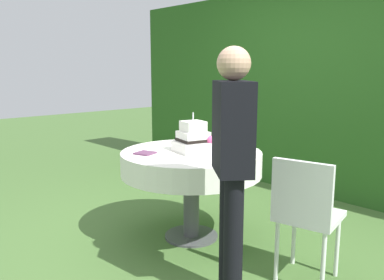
% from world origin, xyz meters
% --- Properties ---
extents(ground_plane, '(20.00, 20.00, 0.00)m').
position_xyz_m(ground_plane, '(0.00, 0.00, 0.00)').
color(ground_plane, '#476B33').
extents(foliage_hedge, '(5.95, 0.63, 2.42)m').
position_xyz_m(foliage_hedge, '(0.00, 2.18, 1.21)').
color(foliage_hedge, '#28561E').
rests_on(foliage_hedge, ground_plane).
extents(cake_table, '(1.20, 1.20, 0.78)m').
position_xyz_m(cake_table, '(0.00, 0.00, 0.67)').
color(cake_table, '#4C4C51').
rests_on(cake_table, ground_plane).
extents(wedding_cake, '(0.35, 0.34, 0.34)m').
position_xyz_m(wedding_cake, '(0.03, -0.00, 0.88)').
color(wedding_cake, white).
rests_on(wedding_cake, cake_table).
extents(serving_plate_near, '(0.11, 0.11, 0.01)m').
position_xyz_m(serving_plate_near, '(-0.36, 0.01, 0.78)').
color(serving_plate_near, white).
rests_on(serving_plate_near, cake_table).
extents(serving_plate_far, '(0.11, 0.11, 0.01)m').
position_xyz_m(serving_plate_far, '(0.31, 0.07, 0.78)').
color(serving_plate_far, white).
rests_on(serving_plate_far, cake_table).
extents(serving_plate_left, '(0.15, 0.15, 0.01)m').
position_xyz_m(serving_plate_left, '(-0.27, 0.30, 0.78)').
color(serving_plate_left, white).
rests_on(serving_plate_left, cake_table).
extents(serving_plate_right, '(0.14, 0.14, 0.01)m').
position_xyz_m(serving_plate_right, '(-0.37, -0.23, 0.78)').
color(serving_plate_right, white).
rests_on(serving_plate_right, cake_table).
extents(napkin_stack, '(0.18, 0.18, 0.01)m').
position_xyz_m(napkin_stack, '(-0.19, -0.35, 0.78)').
color(napkin_stack, '#603856').
rests_on(napkin_stack, cake_table).
extents(garden_chair, '(0.47, 0.47, 0.89)m').
position_xyz_m(garden_chair, '(1.09, 0.03, 0.54)').
color(garden_chair, white).
rests_on(garden_chair, ground_plane).
extents(standing_person, '(0.41, 0.38, 1.60)m').
position_xyz_m(standing_person, '(0.89, -0.49, 0.93)').
color(standing_person, black).
rests_on(standing_person, ground_plane).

